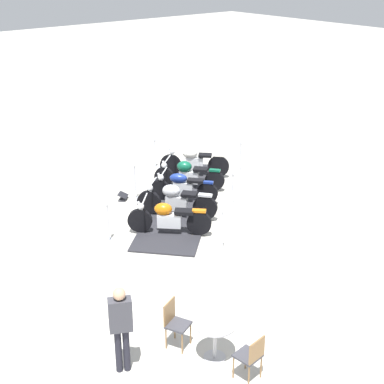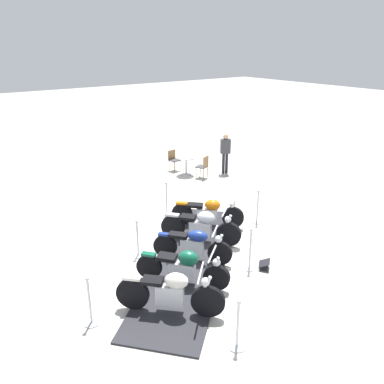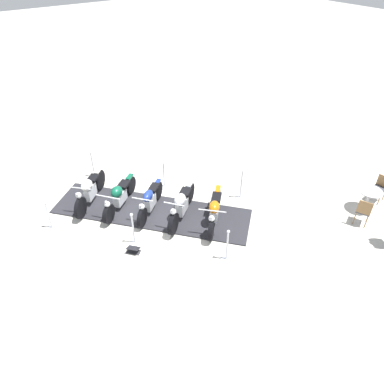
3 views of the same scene
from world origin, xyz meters
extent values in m
plane|color=beige|center=(0.00, 0.00, 0.00)|extent=(80.00, 80.00, 0.00)
cube|color=#28282D|center=(0.00, 0.00, 0.02)|extent=(5.42, 5.90, 0.04)
cylinder|color=black|center=(1.91, -1.02, 0.39)|extent=(0.57, 0.56, 0.70)
cylinder|color=black|center=(0.80, -2.11, 0.39)|extent=(0.57, 0.56, 0.70)
cube|color=silver|center=(1.36, -1.57, 0.45)|extent=(0.54, 0.53, 0.44)
ellipsoid|color=silver|center=(1.46, -1.47, 0.81)|extent=(0.58, 0.57, 0.32)
cube|color=black|center=(1.11, -1.81, 0.76)|extent=(0.51, 0.50, 0.08)
cube|color=silver|center=(0.80, -2.11, 0.77)|extent=(0.36, 0.36, 0.06)
cylinder|color=silver|center=(1.86, -1.07, 0.69)|extent=(0.26, 0.26, 0.59)
cylinder|color=silver|center=(1.80, -1.13, 1.05)|extent=(0.58, 0.59, 0.04)
sphere|color=silver|center=(1.87, -1.06, 0.85)|extent=(0.18, 0.18, 0.18)
cylinder|color=black|center=(1.31, -0.29, 0.35)|extent=(0.55, 0.47, 0.61)
cylinder|color=black|center=(0.05, -1.28, 0.35)|extent=(0.55, 0.47, 0.61)
cube|color=silver|center=(0.68, -0.78, 0.40)|extent=(0.60, 0.54, 0.38)
ellipsoid|color=#0F5138|center=(0.79, -0.69, 0.73)|extent=(0.57, 0.55, 0.34)
cube|color=black|center=(0.39, -1.01, 0.68)|extent=(0.53, 0.51, 0.08)
cube|color=#0F5138|center=(0.05, -1.28, 0.68)|extent=(0.35, 0.32, 0.06)
cylinder|color=silver|center=(1.26, -0.32, 0.61)|extent=(0.22, 0.20, 0.52)
cylinder|color=silver|center=(1.22, -0.36, 0.93)|extent=(0.51, 0.63, 0.04)
sphere|color=silver|center=(1.30, -0.29, 0.73)|extent=(0.18, 0.18, 0.18)
cylinder|color=black|center=(0.55, 0.45, 0.35)|extent=(0.55, 0.48, 0.62)
cylinder|color=black|center=(-0.55, -0.45, 0.35)|extent=(0.55, 0.48, 0.62)
cube|color=silver|center=(0.00, 0.00, 0.43)|extent=(0.56, 0.51, 0.43)
ellipsoid|color=navy|center=(0.11, 0.09, 0.76)|extent=(0.58, 0.55, 0.28)
cube|color=black|center=(-0.28, -0.23, 0.72)|extent=(0.53, 0.50, 0.08)
cube|color=navy|center=(-0.55, -0.45, 0.69)|extent=(0.34, 0.32, 0.06)
cylinder|color=silver|center=(0.49, 0.41, 0.62)|extent=(0.26, 0.23, 0.53)
cylinder|color=silver|center=(0.44, 0.36, 0.94)|extent=(0.45, 0.53, 0.04)
sphere|color=silver|center=(0.52, 0.42, 0.74)|extent=(0.18, 0.18, 0.18)
cylinder|color=black|center=(-0.04, 1.27, 0.38)|extent=(0.62, 0.52, 0.68)
cylinder|color=black|center=(-1.31, 0.30, 0.38)|extent=(0.62, 0.52, 0.68)
cube|color=silver|center=(-0.68, 0.78, 0.44)|extent=(0.62, 0.55, 0.42)
ellipsoid|color=#B7BAC1|center=(-0.56, 0.87, 0.79)|extent=(0.61, 0.58, 0.34)
cube|color=black|center=(-0.96, 0.57, 0.74)|extent=(0.52, 0.50, 0.08)
cube|color=#B7BAC1|center=(-1.31, 0.30, 0.75)|extent=(0.39, 0.35, 0.06)
cylinder|color=silver|center=(-0.10, 1.23, 0.67)|extent=(0.26, 0.22, 0.58)
cylinder|color=silver|center=(-0.15, 1.18, 1.02)|extent=(0.41, 0.52, 0.04)
sphere|color=silver|center=(-0.07, 1.24, 0.82)|extent=(0.18, 0.18, 0.18)
cylinder|color=black|center=(-0.80, 2.11, 0.37)|extent=(0.55, 0.54, 0.64)
cylinder|color=black|center=(-1.91, 1.02, 0.37)|extent=(0.55, 0.54, 0.64)
cube|color=silver|center=(-1.36, 1.57, 0.41)|extent=(0.60, 0.59, 0.37)
ellipsoid|color=#D16B0F|center=(-1.24, 1.67, 0.73)|extent=(0.55, 0.55, 0.32)
cube|color=black|center=(-1.63, 1.29, 0.68)|extent=(0.55, 0.55, 0.08)
cube|color=#D16B0F|center=(-1.91, 1.02, 0.72)|extent=(0.36, 0.36, 0.06)
cylinder|color=silver|center=(-0.85, 2.06, 0.64)|extent=(0.24, 0.24, 0.55)
cylinder|color=silver|center=(-0.90, 2.01, 0.97)|extent=(0.58, 0.59, 0.04)
sphere|color=silver|center=(-0.83, 2.08, 0.77)|extent=(0.18, 0.18, 0.18)
cylinder|color=silver|center=(-2.86, 1.09, 0.01)|extent=(0.29, 0.29, 0.03)
cylinder|color=silver|center=(-2.86, 1.09, 0.53)|extent=(0.05, 0.05, 1.00)
sphere|color=silver|center=(-2.86, 1.09, 1.07)|extent=(0.09, 0.09, 0.09)
cylinder|color=silver|center=(-1.10, -0.95, 0.01)|extent=(0.35, 0.35, 0.03)
cylinder|color=silver|center=(-1.10, -0.95, 0.49)|extent=(0.05, 0.05, 0.92)
sphere|color=silver|center=(-1.10, -0.95, 0.98)|extent=(0.09, 0.09, 0.09)
cylinder|color=silver|center=(2.86, -1.09, 0.01)|extent=(0.36, 0.36, 0.03)
cylinder|color=silver|center=(2.86, -1.09, 0.49)|extent=(0.05, 0.05, 0.92)
sphere|color=silver|center=(2.86, -1.09, 0.98)|extent=(0.09, 0.09, 0.09)
cylinder|color=silver|center=(1.10, 0.95, 0.01)|extent=(0.31, 0.31, 0.03)
cylinder|color=silver|center=(1.10, 0.95, 0.53)|extent=(0.05, 0.05, 1.01)
sphere|color=silver|center=(1.10, 0.95, 1.07)|extent=(0.09, 0.09, 0.09)
cylinder|color=silver|center=(-0.67, 2.99, 0.01)|extent=(0.32, 0.32, 0.03)
cylinder|color=silver|center=(-0.67, 2.99, 0.51)|extent=(0.05, 0.05, 0.98)
sphere|color=silver|center=(-0.67, 2.99, 1.04)|extent=(0.09, 0.09, 0.09)
cylinder|color=silver|center=(0.67, -2.99, 0.01)|extent=(0.34, 0.34, 0.03)
cylinder|color=silver|center=(0.67, -2.99, 0.51)|extent=(0.05, 0.05, 0.97)
sphere|color=silver|center=(0.67, -2.99, 1.03)|extent=(0.09, 0.09, 0.09)
cube|color=#333338|center=(1.30, 1.26, 0.01)|extent=(0.40, 0.42, 0.02)
cube|color=black|center=(1.30, 1.26, 0.15)|extent=(0.43, 0.44, 0.12)
cylinder|color=#B7B7BC|center=(-5.74, 3.92, 0.01)|extent=(0.41, 0.41, 0.02)
cylinder|color=#B7B7BC|center=(-5.74, 3.92, 0.38)|extent=(0.07, 0.07, 0.70)
cylinder|color=#B7B7BC|center=(-5.74, 3.92, 0.74)|extent=(0.75, 0.75, 0.03)
cylinder|color=olive|center=(-5.14, 3.99, 0.23)|extent=(0.03, 0.03, 0.46)
cylinder|color=olive|center=(-5.27, 4.31, 0.23)|extent=(0.03, 0.03, 0.46)
cylinder|color=olive|center=(-4.83, 4.13, 0.23)|extent=(0.03, 0.03, 0.46)
cylinder|color=olive|center=(-4.96, 4.44, 0.23)|extent=(0.03, 0.03, 0.46)
cube|color=#3F3F47|center=(-5.05, 4.22, 0.48)|extent=(0.53, 0.53, 0.04)
cube|color=olive|center=(-4.88, 4.29, 0.72)|extent=(0.18, 0.38, 0.44)
cylinder|color=olive|center=(-6.33, 4.03, 0.23)|extent=(0.03, 0.03, 0.46)
cylinder|color=olive|center=(-6.30, 3.69, 0.23)|extent=(0.03, 0.03, 0.46)
cylinder|color=olive|center=(-6.67, 3.99, 0.23)|extent=(0.03, 0.03, 0.46)
cylinder|color=olive|center=(-6.63, 3.65, 0.23)|extent=(0.03, 0.03, 0.46)
cube|color=#3F3F47|center=(-6.48, 3.84, 0.48)|extent=(0.44, 0.44, 0.04)
cube|color=olive|center=(-6.67, 3.82, 0.69)|extent=(0.07, 0.40, 0.39)
camera|label=1|loc=(-11.84, 9.56, 6.87)|focal=52.88mm
camera|label=2|loc=(6.92, -5.11, 5.26)|focal=36.32mm
camera|label=3|loc=(4.07, 8.02, 7.38)|focal=33.32mm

